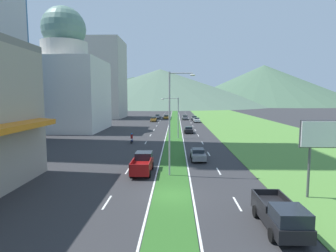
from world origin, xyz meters
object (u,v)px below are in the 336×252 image
(car_5, at_px, (189,130))
(motorcycle_rider, at_px, (132,139))
(street_lamp_mid, at_px, (176,114))
(car_6, at_px, (185,117))
(car_7, at_px, (154,119))
(car_1, at_px, (194,118))
(pickup_truck_0, at_px, (143,164))
(car_2, at_px, (198,154))
(street_lamp_near, at_px, (172,118))
(billboard_roadside, at_px, (335,138))
(car_4, at_px, (166,117))
(car_3, at_px, (197,120))
(car_0, at_px, (158,116))
(pickup_truck_1, at_px, (281,216))

(car_5, height_order, motorcycle_rider, motorcycle_rider)
(street_lamp_mid, distance_m, car_6, 43.71)
(car_6, height_order, car_7, car_6)
(car_1, xyz_separation_m, pickup_truck_0, (-10.09, -66.27, 0.25))
(car_5, bearing_deg, street_lamp_mid, -19.58)
(car_2, relative_size, motorcycle_rider, 2.17)
(car_2, distance_m, motorcycle_rider, 16.62)
(street_lamp_near, xyz_separation_m, car_7, (-6.92, 61.23, -5.31))
(billboard_roadside, height_order, pickup_truck_0, billboard_roadside)
(car_6, distance_m, pickup_truck_0, 67.97)
(car_6, xyz_separation_m, pickup_truck_0, (-6.96, -67.61, 0.17))
(car_4, relative_size, car_7, 1.14)
(car_3, xyz_separation_m, pickup_truck_0, (-10.31, -57.65, 0.20))
(billboard_roadside, bearing_deg, car_1, 94.87)
(car_1, distance_m, car_5, 34.13)
(car_1, bearing_deg, car_6, -113.09)
(car_3, bearing_deg, street_lamp_near, -6.87)
(car_1, bearing_deg, street_lamp_near, -5.81)
(car_0, xyz_separation_m, car_3, (13.57, -16.21, 0.03))
(car_3, relative_size, car_4, 0.89)
(car_4, height_order, car_6, car_6)
(car_4, distance_m, pickup_truck_1, 84.45)
(pickup_truck_0, bearing_deg, street_lamp_mid, -8.58)
(car_7, bearing_deg, billboard_roadside, -163.40)
(car_0, distance_m, car_1, 15.35)
(car_1, xyz_separation_m, car_3, (0.22, -8.62, 0.05))
(car_6, distance_m, motorcycle_rider, 50.26)
(car_6, bearing_deg, car_3, 18.62)
(billboard_roadside, xyz_separation_m, car_3, (-6.03, 64.81, -4.18))
(street_lamp_mid, relative_size, billboard_roadside, 1.25)
(car_6, relative_size, pickup_truck_0, 0.88)
(car_0, height_order, car_5, car_0)
(car_0, bearing_deg, street_lamp_mid, -172.08)
(billboard_roadside, height_order, car_0, billboard_roadside)
(car_1, relative_size, pickup_truck_1, 0.88)
(car_0, height_order, car_1, car_0)
(pickup_truck_0, xyz_separation_m, motorcycle_rider, (-4.20, 18.60, -0.24))
(street_lamp_near, height_order, car_1, street_lamp_near)
(car_0, relative_size, car_1, 0.90)
(street_lamp_near, relative_size, car_6, 2.28)
(pickup_truck_1, distance_m, motorcycle_rider, 34.51)
(car_5, distance_m, pickup_truck_1, 45.27)
(car_4, relative_size, car_5, 1.15)
(car_4, bearing_deg, car_1, -115.63)
(pickup_truck_0, bearing_deg, car_0, 2.52)
(car_1, bearing_deg, car_4, -115.63)
(street_lamp_near, bearing_deg, pickup_truck_1, -59.29)
(billboard_roadside, height_order, motorcycle_rider, billboard_roadside)
(car_0, relative_size, car_2, 0.99)
(car_0, xyz_separation_m, car_6, (10.21, -6.25, 0.06))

